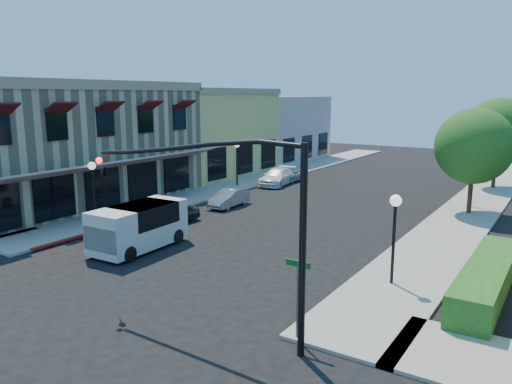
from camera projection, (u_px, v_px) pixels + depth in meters
The scene contains 21 objects.
ground at pixel (73, 309), 17.08m from camera, with size 120.00×120.00×0.00m, color black.
sidewalk_left at pixel (267, 177), 43.99m from camera, with size 3.50×50.00×0.12m, color gray.
sidewalk_right at pixel (481, 199), 34.69m from camera, with size 3.50×50.00×0.12m, color gray.
curb_red_strip at pixel (115, 228), 27.35m from camera, with size 0.25×10.00×0.06m, color maroon.
corner_brick_building at pixel (59, 143), 33.59m from camera, with size 11.77×18.20×8.10m.
yellow_stucco_building at pixel (199, 132), 46.03m from camera, with size 10.00×12.00×7.60m, color #D7BE60.
pink_stucco_building at pixel (267, 128), 55.99m from camera, with size 10.00×12.00×7.00m, color #D2A79E.
hedge at pixel (486, 295), 18.29m from camera, with size 1.40×8.00×1.10m, color #205117.
street_tree_a at pixel (474, 146), 29.75m from camera, with size 4.56×4.56×6.48m.
street_tree_b at pixel (498, 130), 37.93m from camera, with size 4.94×4.94×7.02m.
signal_mast_arm at pixel (237, 205), 14.41m from camera, with size 8.01×0.39×6.00m.
street_name_sign at pixel (298, 287), 14.58m from camera, with size 0.80×0.06×2.50m.
lamppost_left_near at pixel (92, 177), 27.67m from camera, with size 0.44×0.44×3.57m.
lamppost_left_far at pixel (237, 152), 39.22m from camera, with size 0.44×0.44×3.57m.
lamppost_right_near at pixel (395, 217), 18.64m from camera, with size 0.44×0.44×3.57m.
lamppost_right_far at pixel (473, 166), 31.84m from camera, with size 0.44×0.44×3.57m.
white_van at pixel (138, 224), 23.44m from camera, with size 2.25×4.85×2.12m.
parked_car_a at pixel (175, 215), 28.21m from camera, with size 1.29×3.20×1.09m, color black.
parked_car_b at pixel (229, 198), 32.55m from camera, with size 1.20×3.43×1.13m, color gray.
parked_car_c at pixel (277, 177), 40.39m from camera, with size 1.86×4.58×1.33m, color white.
parked_car_d at pixel (287, 176), 41.80m from camera, with size 1.77×3.84×1.07m, color #A9ADAF.
Camera 1 is at (13.93, -10.04, 7.23)m, focal length 35.00 mm.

